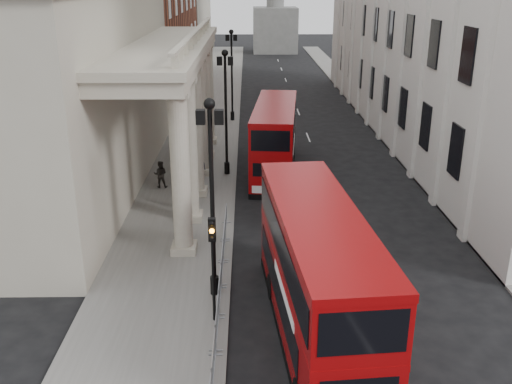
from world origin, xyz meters
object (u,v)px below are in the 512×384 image
pedestrian_c (199,165)px  pedestrian_b (160,174)px  lamp_post_north (232,69)px  lamp_post_south (212,187)px  traffic_light (213,251)px  bus_near (317,272)px  lamp_post_mid (226,104)px  bus_far (275,138)px  pedestrian_a (180,195)px

pedestrian_c → pedestrian_b: bearing=-135.5°
pedestrian_c → lamp_post_north: bearing=87.2°
lamp_post_south → pedestrian_c: (-1.82, 15.31, -3.96)m
lamp_post_south → traffic_light: bearing=-87.2°
traffic_light → bus_near: bearing=-11.6°
bus_near → traffic_light: bearing=163.4°
lamp_post_south → pedestrian_b: bearing=107.3°
lamp_post_mid → pedestrian_c: bearing=-159.2°
lamp_post_south → bus_near: 5.34m
bus_far → pedestrian_a: size_ratio=6.74×
lamp_post_mid → pedestrian_a: (-2.50, -6.30, -3.96)m
lamp_post_north → pedestrian_b: (-4.14, -18.72, -3.92)m
lamp_post_north → bus_near: bearing=-83.6°
lamp_post_south → pedestrian_c: 15.92m
lamp_post_south → bus_far: lamp_post_south is taller
traffic_light → pedestrian_a: 12.20m
traffic_light → lamp_post_north: bearing=90.2°
traffic_light → pedestrian_a: traffic_light is taller
pedestrian_a → bus_far: bearing=24.9°
bus_near → bus_far: (-0.62, 19.41, -0.13)m
lamp_post_south → bus_far: (3.29, 16.61, -2.43)m
traffic_light → bus_near: bus_near is taller
pedestrian_a → pedestrian_b: 3.94m
lamp_post_mid → pedestrian_b: 6.31m
lamp_post_north → pedestrian_c: bearing=-96.2°
pedestrian_a → traffic_light: bearing=-102.6°
lamp_post_mid → pedestrian_b: bearing=-146.7°
bus_near → bus_far: size_ratio=1.05×
bus_near → lamp_post_north: bearing=91.4°
bus_near → pedestrian_c: 19.07m
traffic_light → pedestrian_b: 16.02m
lamp_post_south → pedestrian_b: 14.46m
lamp_post_mid → pedestrian_a: size_ratio=5.01×
bus_far → pedestrian_c: 5.49m
pedestrian_b → pedestrian_c: (2.32, 2.02, -0.04)m
lamp_post_mid → bus_far: size_ratio=0.74×
lamp_post_south → bus_far: 17.10m
bus_far → pedestrian_a: (-5.79, -6.91, -1.53)m
lamp_post_mid → bus_near: bearing=-78.2°
bus_near → pedestrian_b: bus_near is taller
pedestrian_b → pedestrian_c: pedestrian_b is taller
lamp_post_south → bus_near: (3.91, -2.80, -2.30)m
traffic_light → bus_far: bearing=80.3°
lamp_post_south → pedestrian_c: lamp_post_south is taller
bus_far → lamp_post_north: bearing=107.7°
pedestrian_c → lamp_post_south: bearing=-79.8°
lamp_post_south → pedestrian_b: lamp_post_south is taller
lamp_post_north → bus_far: lamp_post_north is taller
bus_near → pedestrian_c: size_ratio=7.05×
lamp_post_north → bus_far: (3.29, -15.39, -2.43)m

